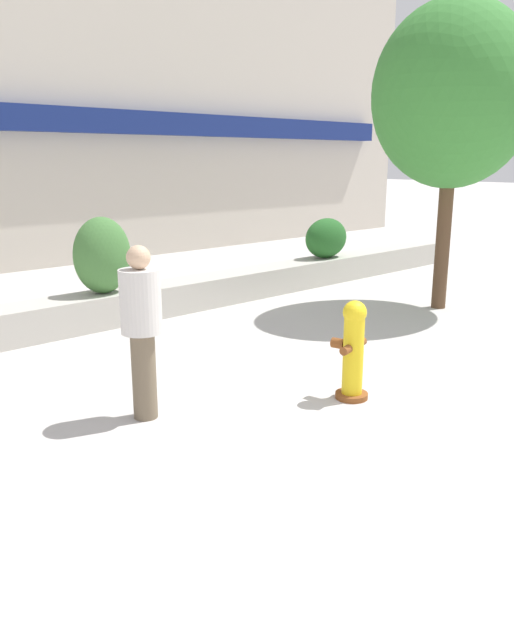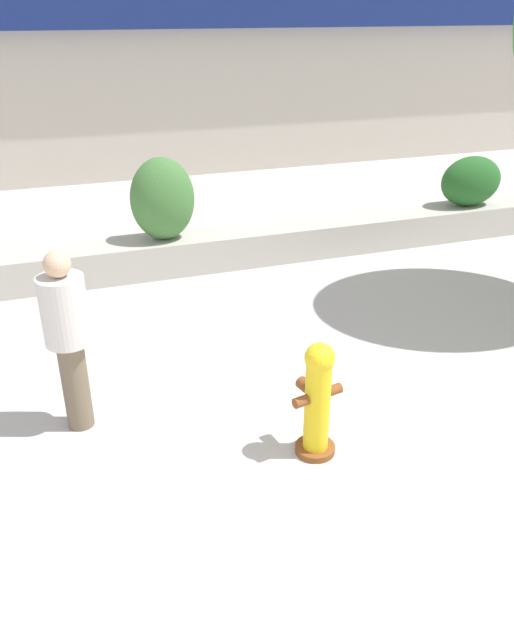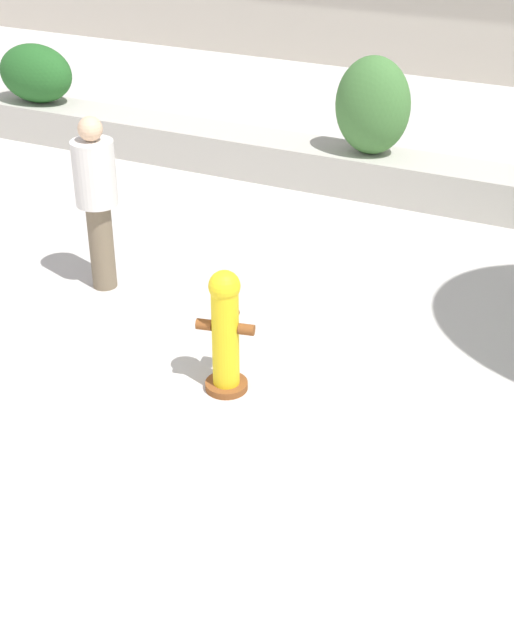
{
  "view_description": "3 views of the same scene",
  "coord_description": "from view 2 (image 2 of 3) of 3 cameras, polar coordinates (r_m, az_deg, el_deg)",
  "views": [
    {
      "loc": [
        -4.47,
        -2.5,
        2.52
      ],
      "look_at": [
        0.71,
        3.1,
        0.53
      ],
      "focal_mm": 35.0,
      "sensor_mm": 36.0,
      "label": 1
    },
    {
      "loc": [
        -1.34,
        -2.54,
        3.52
      ],
      "look_at": [
        0.6,
        3.1,
        0.5
      ],
      "focal_mm": 35.0,
      "sensor_mm": 36.0,
      "label": 2
    },
    {
      "loc": [
        3.41,
        -3.92,
        4.19
      ],
      "look_at": [
        0.61,
        1.94,
        0.4
      ],
      "focal_mm": 50.0,
      "sensor_mm": 36.0,
      "label": 3
    }
  ],
  "objects": [
    {
      "name": "planter_wall_low",
      "position": [
        9.24,
        -9.42,
        5.78
      ],
      "size": [
        18.0,
        0.7,
        0.5
      ],
      "primitive_type": "cube",
      "color": "#B7B2A8",
      "rests_on": "ground"
    },
    {
      "name": "hedge_bush_1",
      "position": [
        9.01,
        -8.64,
        10.88
      ],
      "size": [
        0.91,
        0.7,
        1.17
      ],
      "primitive_type": "ellipsoid",
      "color": "#427538",
      "rests_on": "planter_wall_low"
    },
    {
      "name": "ground_plane",
      "position": [
        4.54,
        6.1,
        -24.16
      ],
      "size": [
        120.0,
        120.0,
        0.0
      ],
      "primitive_type": "plane",
      "color": "#BCB7B2"
    },
    {
      "name": "fire_hydrant",
      "position": [
        5.32,
        5.53,
        -7.18
      ],
      "size": [
        0.48,
        0.47,
        1.08
      ],
      "color": "brown",
      "rests_on": "ground"
    },
    {
      "name": "hedge_bush_2",
      "position": [
        11.15,
        18.97,
        11.91
      ],
      "size": [
        1.08,
        0.61,
        0.82
      ],
      "primitive_type": "ellipsoid",
      "color": "#235B23",
      "rests_on": "planter_wall_low"
    },
    {
      "name": "pedestrian",
      "position": [
        5.66,
        -16.95,
        -1.01
      ],
      "size": [
        0.52,
        0.52,
        1.73
      ],
      "color": "brown",
      "rests_on": "ground"
    }
  ]
}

